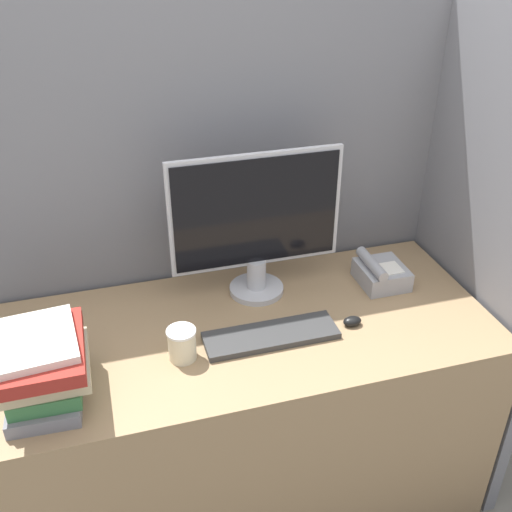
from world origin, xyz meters
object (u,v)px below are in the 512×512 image
(coffee_cup, at_px, (182,344))
(desk_telephone, at_px, (381,273))
(book_stack, at_px, (44,366))
(keyboard, at_px, (271,335))
(mouse, at_px, (352,321))
(monitor, at_px, (256,225))

(coffee_cup, xyz_separation_m, desk_telephone, (0.73, 0.20, -0.01))
(desk_telephone, bearing_deg, book_stack, -167.16)
(keyboard, distance_m, mouse, 0.26)
(monitor, xyz_separation_m, mouse, (0.24, -0.27, -0.24))
(coffee_cup, height_order, desk_telephone, desk_telephone)
(monitor, bearing_deg, book_stack, -154.33)
(monitor, bearing_deg, desk_telephone, -9.70)
(monitor, relative_size, mouse, 9.45)
(mouse, bearing_deg, desk_telephone, 45.56)
(book_stack, height_order, desk_telephone, book_stack)
(monitor, distance_m, coffee_cup, 0.45)
(mouse, distance_m, desk_telephone, 0.27)
(keyboard, relative_size, mouse, 6.89)
(mouse, height_order, desk_telephone, desk_telephone)
(desk_telephone, bearing_deg, keyboard, -157.84)
(keyboard, xyz_separation_m, coffee_cup, (-0.27, -0.01, 0.04))
(monitor, distance_m, desk_telephone, 0.48)
(monitor, relative_size, coffee_cup, 5.64)
(mouse, relative_size, book_stack, 0.19)
(mouse, distance_m, book_stack, 0.91)
(book_stack, bearing_deg, mouse, 3.53)
(monitor, relative_size, desk_telephone, 3.12)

